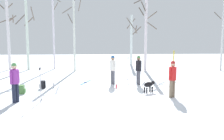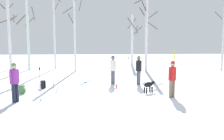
% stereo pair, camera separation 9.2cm
% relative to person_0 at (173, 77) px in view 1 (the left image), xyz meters
% --- Properties ---
extents(ground_plane, '(60.00, 60.00, 0.00)m').
position_rel_person_0_xyz_m(ground_plane, '(-2.64, -0.09, -0.98)').
color(ground_plane, white).
extents(person_0, '(0.44, 0.35, 1.72)m').
position_rel_person_0_xyz_m(person_0, '(0.00, 0.00, 0.00)').
color(person_0, '#72604C').
rests_on(person_0, ground_plane).
extents(person_1, '(0.34, 0.51, 1.72)m').
position_rel_person_0_xyz_m(person_1, '(-1.02, 3.25, 0.00)').
color(person_1, '#4C4C56').
rests_on(person_1, ground_plane).
extents(person_2, '(0.34, 0.48, 1.72)m').
position_rel_person_0_xyz_m(person_2, '(-6.99, -0.44, 0.00)').
color(person_2, '#1E2338').
rests_on(person_2, ground_plane).
extents(person_3, '(0.34, 0.49, 1.72)m').
position_rel_person_0_xyz_m(person_3, '(-2.52, 3.49, 0.00)').
color(person_3, '#4C4C56').
rests_on(person_3, ground_plane).
extents(dog, '(0.77, 0.54, 0.57)m').
position_rel_person_0_xyz_m(dog, '(-0.84, 1.12, -0.59)').
color(dog, black).
rests_on(dog, ground_plane).
extents(ski_pair_planted_0, '(0.04, 0.15, 1.95)m').
position_rel_person_0_xyz_m(ski_pair_planted_0, '(1.52, 4.59, -0.01)').
color(ski_pair_planted_0, yellow).
rests_on(ski_pair_planted_0, ground_plane).
extents(ski_pair_lying_0, '(0.71, 1.61, 0.05)m').
position_rel_person_0_xyz_m(ski_pair_lying_0, '(-4.18, 4.09, -0.97)').
color(ski_pair_lying_0, blue).
rests_on(ski_pair_lying_0, ground_plane).
extents(ski_poles_0, '(0.07, 0.25, 1.52)m').
position_rel_person_0_xyz_m(ski_poles_0, '(-1.44, 4.77, -0.17)').
color(ski_poles_0, '#B2B2BC').
rests_on(ski_poles_0, ground_plane).
extents(ski_poles_1, '(0.07, 0.23, 1.50)m').
position_rel_person_0_xyz_m(ski_poles_1, '(-5.93, -0.38, -0.18)').
color(ski_poles_1, '#B2B2BC').
rests_on(ski_poles_1, ground_plane).
extents(backpack_0, '(0.31, 0.28, 0.44)m').
position_rel_person_0_xyz_m(backpack_0, '(-6.45, 2.44, -0.77)').
color(backpack_0, black).
rests_on(backpack_0, ground_plane).
extents(backpack_1, '(0.29, 0.26, 0.44)m').
position_rel_person_0_xyz_m(backpack_1, '(-7.19, 1.20, -0.77)').
color(backpack_1, '#4C7F3F').
rests_on(backpack_1, ground_plane).
extents(water_bottle_0, '(0.07, 0.07, 0.23)m').
position_rel_person_0_xyz_m(water_bottle_0, '(-2.42, 2.24, -0.87)').
color(water_bottle_0, red).
rests_on(water_bottle_0, ground_plane).
extents(water_bottle_1, '(0.06, 0.06, 0.25)m').
position_rel_person_0_xyz_m(water_bottle_1, '(-5.88, 2.62, -0.86)').
color(water_bottle_1, silver).
rests_on(water_bottle_1, ground_plane).
extents(birch_tree_0, '(1.64, 1.72, 6.63)m').
position_rel_person_0_xyz_m(birch_tree_0, '(-11.01, 10.85, 2.47)').
color(birch_tree_0, silver).
rests_on(birch_tree_0, ground_plane).
extents(birch_tree_1, '(1.43, 1.37, 6.37)m').
position_rel_person_0_xyz_m(birch_tree_1, '(-9.36, 10.61, 2.29)').
color(birch_tree_1, silver).
rests_on(birch_tree_1, ground_plane).
extents(birch_tree_2, '(1.51, 1.25, 7.27)m').
position_rel_person_0_xyz_m(birch_tree_2, '(-7.22, 11.18, 2.80)').
color(birch_tree_2, silver).
rests_on(birch_tree_2, ground_plane).
extents(birch_tree_3, '(1.59, 1.55, 6.90)m').
position_rel_person_0_xyz_m(birch_tree_3, '(-5.29, 9.44, 2.62)').
color(birch_tree_3, silver).
rests_on(birch_tree_3, ground_plane).
extents(birch_tree_4, '(1.50, 1.59, 5.02)m').
position_rel_person_0_xyz_m(birch_tree_4, '(0.10, 13.70, 1.70)').
color(birch_tree_4, silver).
rests_on(birch_tree_4, ground_plane).
extents(birch_tree_5, '(1.95, 1.95, 6.13)m').
position_rel_person_0_xyz_m(birch_tree_5, '(0.60, 9.16, 2.26)').
color(birch_tree_5, silver).
rests_on(birch_tree_5, ground_plane).
extents(birch_tree_6, '(1.46, 1.56, 7.21)m').
position_rel_person_0_xyz_m(birch_tree_6, '(7.04, 8.98, 2.75)').
color(birch_tree_6, silver).
rests_on(birch_tree_6, ground_plane).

